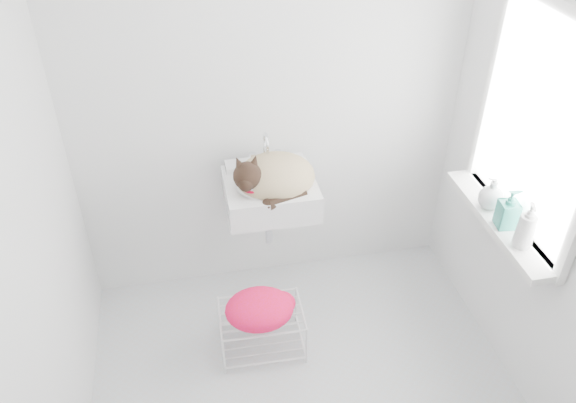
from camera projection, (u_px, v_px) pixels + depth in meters
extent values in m
cube|color=#B7BCC0|center=(306.00, 392.00, 3.03)|extent=(2.20, 2.00, 0.02)
cube|color=silver|center=(269.00, 92.00, 3.10)|extent=(2.20, 0.02, 2.50)
cube|color=silver|center=(562.00, 169.00, 2.48)|extent=(0.02, 2.00, 2.50)
cube|color=silver|center=(21.00, 232.00, 2.12)|extent=(0.02, 2.00, 2.50)
cube|color=white|center=(539.00, 126.00, 2.58)|extent=(0.01, 0.80, 1.00)
cube|color=white|center=(536.00, 127.00, 2.57)|extent=(0.04, 0.90, 1.10)
cube|color=white|center=(499.00, 221.00, 2.87)|extent=(0.16, 0.88, 0.04)
cube|color=white|center=(270.00, 182.00, 3.12)|extent=(0.49, 0.43, 0.20)
ellipsoid|color=#A2855D|center=(276.00, 177.00, 3.09)|extent=(0.42, 0.36, 0.21)
sphere|color=black|center=(247.00, 172.00, 2.96)|extent=(0.16, 0.16, 0.15)
torus|color=#B10019|center=(251.00, 179.00, 2.98)|extent=(0.14, 0.13, 0.06)
cube|color=silver|center=(262.00, 327.00, 3.20)|extent=(0.45, 0.32, 0.27)
ellipsoid|color=red|center=(260.00, 315.00, 3.07)|extent=(0.38, 0.28, 0.15)
imported|color=silver|center=(521.00, 246.00, 2.68)|extent=(0.10, 0.10, 0.20)
imported|color=#23796A|center=(504.00, 226.00, 2.80)|extent=(0.10, 0.10, 0.20)
imported|color=silver|center=(488.00, 206.00, 2.93)|extent=(0.18, 0.18, 0.16)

